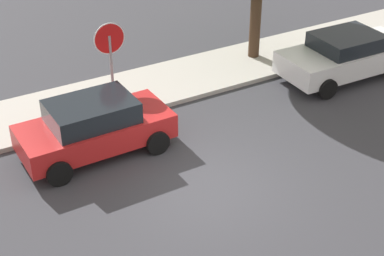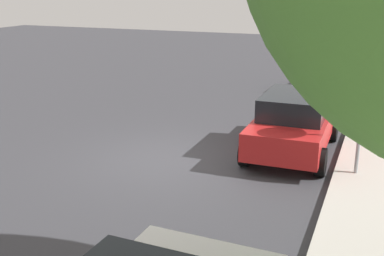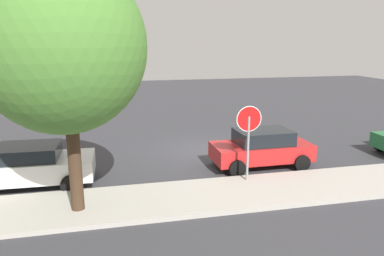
# 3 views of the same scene
# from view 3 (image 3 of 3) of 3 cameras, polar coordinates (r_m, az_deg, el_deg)

# --- Properties ---
(ground_plane) EXTENTS (60.00, 60.00, 0.00)m
(ground_plane) POSITION_cam_3_polar(r_m,az_deg,el_deg) (17.19, 1.81, -3.39)
(ground_plane) COLOR #38383D
(sidewalk_curb) EXTENTS (32.00, 2.63, 0.14)m
(sidewalk_curb) POSITION_cam_3_polar(r_m,az_deg,el_deg) (12.55, 7.85, -9.68)
(sidewalk_curb) COLOR #B2ADA3
(sidewalk_curb) RESTS_ON ground_plane
(stop_sign) EXTENTS (0.89, 0.08, 2.78)m
(stop_sign) POSITION_cam_3_polar(r_m,az_deg,el_deg) (12.89, 8.62, -0.30)
(stop_sign) COLOR gray
(stop_sign) RESTS_ON ground_plane
(parked_car_red) EXTENTS (3.91, 1.96, 1.49)m
(parked_car_red) POSITION_cam_3_polar(r_m,az_deg,el_deg) (15.08, 10.58, -2.98)
(parked_car_red) COLOR red
(parked_car_red) RESTS_ON ground_plane
(parked_car_white) EXTENTS (4.54, 2.17, 1.46)m
(parked_car_white) POSITION_cam_3_polar(r_m,az_deg,el_deg) (14.04, -23.87, -5.25)
(parked_car_white) COLOR white
(parked_car_white) RESTS_ON ground_plane
(street_tree_near_corner) EXTENTS (4.45, 4.45, 7.10)m
(street_tree_near_corner) POSITION_cam_3_polar(r_m,az_deg,el_deg) (10.50, -19.27, 11.60)
(street_tree_near_corner) COLOR #422D1E
(street_tree_near_corner) RESTS_ON ground_plane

